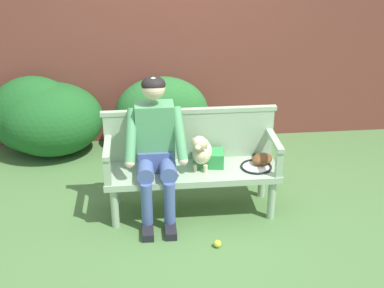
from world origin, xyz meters
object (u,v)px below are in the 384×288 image
object	(u,v)px
garden_bench	(192,175)
tennis_ball	(217,244)
baseball_glove	(262,159)
dog_on_bench	(201,151)
tennis_racket	(256,165)
person_seated	(156,144)
sports_bag	(208,158)

from	to	relation	value
garden_bench	tennis_ball	xyz separation A→B (m)	(0.16, -0.60, -0.35)
garden_bench	baseball_glove	world-z (taller)	baseball_glove
dog_on_bench	tennis_ball	distance (m)	0.83
baseball_glove	tennis_racket	bearing A→B (deg)	178.66
tennis_racket	tennis_ball	world-z (taller)	tennis_racket
garden_bench	dog_on_bench	size ratio (longest dim) A/B	4.30
garden_bench	person_seated	bearing A→B (deg)	-177.54
dog_on_bench	tennis_racket	bearing A→B (deg)	1.17
sports_bag	person_seated	bearing A→B (deg)	-171.14
baseball_glove	sports_bag	bearing A→B (deg)	139.37
person_seated	tennis_racket	xyz separation A→B (m)	(0.92, 0.01, -0.26)
tennis_racket	baseball_glove	size ratio (longest dim) A/B	2.62
garden_bench	tennis_racket	size ratio (longest dim) A/B	2.74
garden_bench	tennis_ball	size ratio (longest dim) A/B	23.95
person_seated	dog_on_bench	bearing A→B (deg)	-0.73
tennis_racket	person_seated	bearing A→B (deg)	-179.67
sports_bag	tennis_ball	xyz separation A→B (m)	(-0.00, -0.66, -0.48)
garden_bench	baseball_glove	bearing A→B (deg)	3.68
garden_bench	dog_on_bench	world-z (taller)	dog_on_bench
dog_on_bench	sports_bag	bearing A→B (deg)	47.25
person_seated	garden_bench	bearing A→B (deg)	2.46
dog_on_bench	tennis_racket	size ratio (longest dim) A/B	0.64
tennis_racket	baseball_glove	xyz separation A→B (m)	(0.07, 0.05, 0.04)
sports_bag	tennis_racket	bearing A→B (deg)	-9.20
garden_bench	person_seated	xyz separation A→B (m)	(-0.33, -0.01, 0.33)
person_seated	tennis_ball	xyz separation A→B (m)	(0.48, -0.58, -0.69)
dog_on_bench	sports_bag	size ratio (longest dim) A/B	1.31
baseball_glove	tennis_ball	xyz separation A→B (m)	(-0.50, -0.64, -0.46)
garden_bench	person_seated	world-z (taller)	person_seated
tennis_racket	sports_bag	size ratio (longest dim) A/B	2.06
person_seated	tennis_racket	distance (m)	0.95
dog_on_bench	baseball_glove	distance (m)	0.60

